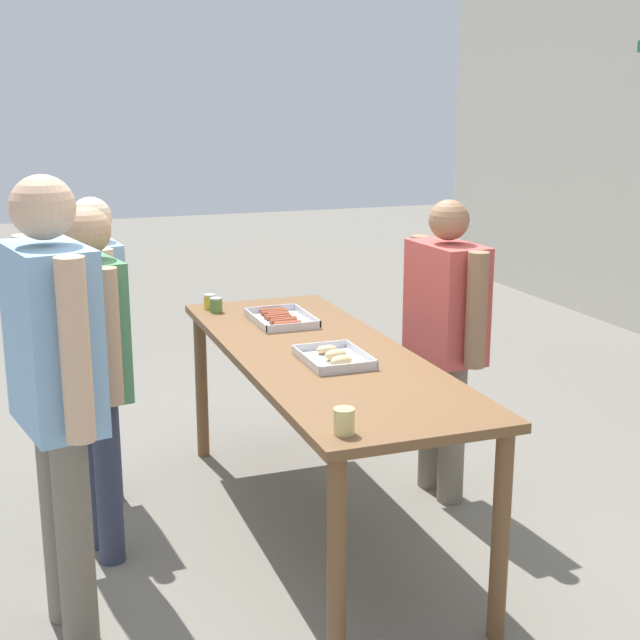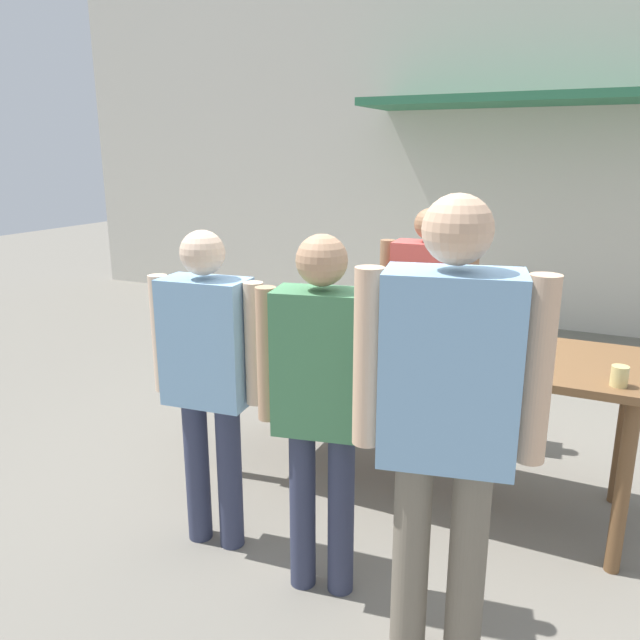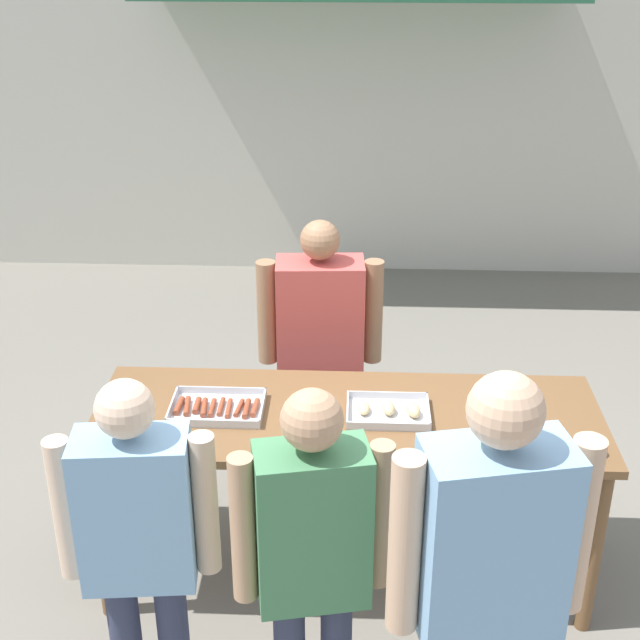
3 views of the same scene
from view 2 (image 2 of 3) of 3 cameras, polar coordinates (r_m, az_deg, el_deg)
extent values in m
plane|color=slate|center=(3.86, 8.27, -14.77)|extent=(24.00, 24.00, 0.00)
cube|color=beige|center=(7.29, 18.82, 17.06)|extent=(12.00, 0.12, 4.50)
cube|color=#2D704C|center=(6.75, 18.32, 18.59)|extent=(3.20, 1.00, 0.08)
cube|color=brown|center=(3.51, 8.82, -2.19)|extent=(2.31, 0.80, 0.04)
cylinder|color=brown|center=(3.82, -9.01, -7.90)|extent=(0.07, 0.07, 0.86)
cylinder|color=brown|center=(3.25, 25.94, -13.72)|extent=(0.07, 0.07, 0.86)
cylinder|color=brown|center=(4.35, -4.06, -4.83)|extent=(0.07, 0.07, 0.86)
cylinder|color=brown|center=(3.86, 25.96, -9.13)|extent=(0.07, 0.07, 0.86)
cube|color=silver|center=(3.70, 0.00, -0.69)|extent=(0.42, 0.30, 0.01)
cube|color=silver|center=(3.57, -0.99, -0.93)|extent=(0.42, 0.01, 0.03)
cube|color=silver|center=(3.82, 0.92, 0.16)|extent=(0.42, 0.01, 0.03)
cube|color=silver|center=(3.78, -2.84, 0.00)|extent=(0.01, 0.30, 0.03)
cube|color=silver|center=(3.61, 2.98, -0.74)|extent=(0.01, 0.30, 0.03)
cylinder|color=brown|center=(3.78, -2.37, -0.09)|extent=(0.03, 0.13, 0.03)
cylinder|color=brown|center=(3.75, -1.92, -0.20)|extent=(0.04, 0.15, 0.03)
cylinder|color=brown|center=(3.74, -1.24, -0.22)|extent=(0.03, 0.12, 0.03)
cylinder|color=brown|center=(3.71, -0.86, -0.35)|extent=(0.04, 0.14, 0.03)
cylinder|color=brown|center=(3.70, -0.35, -0.43)|extent=(0.03, 0.14, 0.02)
cylinder|color=brown|center=(3.70, 0.28, -0.46)|extent=(0.02, 0.14, 0.02)
cylinder|color=brown|center=(3.67, 0.72, -0.58)|extent=(0.03, 0.15, 0.02)
cylinder|color=brown|center=(3.66, 1.45, -0.62)|extent=(0.04, 0.14, 0.02)
cylinder|color=brown|center=(3.63, 1.88, -0.70)|extent=(0.03, 0.14, 0.03)
cylinder|color=brown|center=(3.63, 2.48, -0.74)|extent=(0.03, 0.14, 0.03)
cube|color=silver|center=(3.45, 11.76, -2.19)|extent=(0.37, 0.28, 0.01)
cube|color=silver|center=(3.32, 11.23, -2.46)|extent=(0.37, 0.01, 0.03)
cube|color=silver|center=(3.57, 12.30, -1.27)|extent=(0.37, 0.01, 0.03)
cube|color=silver|center=(3.49, 8.91, -1.49)|extent=(0.01, 0.28, 0.03)
cube|color=silver|center=(3.41, 14.72, -2.21)|extent=(0.01, 0.28, 0.03)
ellipsoid|color=#D6B77F|center=(3.48, 10.04, -1.56)|extent=(0.05, 0.10, 0.04)
ellipsoid|color=#D6B77F|center=(3.45, 11.82, -1.70)|extent=(0.07, 0.11, 0.05)
ellipsoid|color=#D6B77F|center=(3.42, 13.56, -1.96)|extent=(0.08, 0.12, 0.05)
cylinder|color=gold|center=(3.66, -8.00, -0.50)|extent=(0.07, 0.07, 0.07)
cylinder|color=#B2B2B7|center=(3.65, -8.03, 0.12)|extent=(0.07, 0.07, 0.01)
cylinder|color=#567A38|center=(3.62, -6.62, -0.63)|extent=(0.07, 0.07, 0.07)
cylinder|color=#B2B2B7|center=(3.61, -6.64, -0.01)|extent=(0.07, 0.07, 0.01)
cylinder|color=#DBC67A|center=(3.10, 25.70, -4.65)|extent=(0.08, 0.08, 0.09)
cylinder|color=#756B5B|center=(4.41, 8.07, -5.46)|extent=(0.14, 0.14, 0.75)
cylinder|color=#756B5B|center=(4.37, 10.68, -5.77)|extent=(0.14, 0.14, 0.75)
cube|color=#C64C47|center=(4.19, 9.76, 3.01)|extent=(0.47, 0.27, 0.59)
sphere|color=#936B4C|center=(4.13, 10.02, 8.64)|extent=(0.20, 0.20, 0.20)
cylinder|color=#936B4C|center=(4.26, 6.13, 3.52)|extent=(0.10, 0.10, 0.56)
cylinder|color=#936B4C|center=(4.14, 13.52, 2.87)|extent=(0.10, 0.10, 0.56)
cylinder|color=#333851|center=(3.18, -8.25, -13.93)|extent=(0.12, 0.12, 0.76)
cylinder|color=#333851|center=(3.26, -11.15, -13.29)|extent=(0.12, 0.12, 0.76)
cube|color=#84B2DB|center=(2.96, -10.31, -1.98)|extent=(0.42, 0.26, 0.60)
sphere|color=beige|center=(2.86, -10.70, 6.06)|extent=(0.21, 0.21, 0.21)
cylinder|color=beige|center=(2.84, -5.99, -2.21)|extent=(0.09, 0.09, 0.57)
cylinder|color=beige|center=(3.08, -14.32, -1.22)|extent=(0.09, 0.09, 0.57)
cylinder|color=#756B5B|center=(2.54, 13.28, -21.17)|extent=(0.14, 0.14, 0.86)
cylinder|color=#756B5B|center=(2.54, 8.28, -20.84)|extent=(0.14, 0.14, 0.86)
cube|color=#84B2DB|center=(2.18, 11.78, -4.41)|extent=(0.50, 0.34, 0.68)
sphere|color=#DBAD89|center=(2.07, 12.49, 8.08)|extent=(0.23, 0.23, 0.23)
cylinder|color=#DBAD89|center=(2.19, 19.23, -4.41)|extent=(0.10, 0.10, 0.65)
cylinder|color=#DBAD89|center=(2.20, 4.41, -3.49)|extent=(0.10, 0.10, 0.65)
cylinder|color=#333851|center=(2.86, 1.92, -17.24)|extent=(0.12, 0.12, 0.77)
cylinder|color=#333851|center=(2.90, -1.60, -16.80)|extent=(0.12, 0.12, 0.77)
cube|color=#478456|center=(2.57, 0.16, -3.90)|extent=(0.42, 0.29, 0.61)
sphere|color=tan|center=(2.47, 0.16, 5.48)|extent=(0.21, 0.21, 0.21)
cylinder|color=tan|center=(2.53, 5.41, -3.98)|extent=(0.09, 0.09, 0.58)
cylinder|color=tan|center=(2.63, -4.87, -3.17)|extent=(0.09, 0.09, 0.58)
camera|label=1|loc=(3.38, 82.96, 4.20)|focal=50.00mm
camera|label=3|loc=(1.45, -97.91, 50.47)|focal=50.00mm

